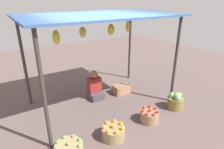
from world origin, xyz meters
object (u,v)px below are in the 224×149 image
at_px(basket_red_tomatoes, 149,116).
at_px(wooden_crate_stacked_rear, 122,89).
at_px(basket_cabbages, 175,101).
at_px(basket_oranges, 113,132).
at_px(vendor_person, 95,88).
at_px(wooden_crate_near_vendor, 120,89).

relative_size(basket_red_tomatoes, wooden_crate_stacked_rear, 1.04).
bearing_deg(basket_red_tomatoes, basket_cabbages, 4.15).
bearing_deg(basket_cabbages, basket_oranges, -177.07).
distance_m(basket_oranges, basket_red_tomatoes, 0.97).
bearing_deg(basket_oranges, vendor_person, 74.54).
bearing_deg(wooden_crate_stacked_rear, basket_oranges, -130.27).
relative_size(vendor_person, basket_cabbages, 1.86).
height_order(vendor_person, wooden_crate_stacked_rear, vendor_person).
xyz_separation_m(basket_red_tomatoes, wooden_crate_stacked_rear, (0.28, 1.44, -0.02)).
distance_m(basket_red_tomatoes, wooden_crate_near_vendor, 1.45).
bearing_deg(wooden_crate_stacked_rear, vendor_person, 168.80).
relative_size(basket_oranges, basket_cabbages, 1.08).
xyz_separation_m(vendor_person, basket_red_tomatoes, (0.52, -1.59, -0.17)).
bearing_deg(basket_cabbages, vendor_person, 132.94).
distance_m(vendor_person, wooden_crate_near_vendor, 0.77).
height_order(basket_oranges, basket_cabbages, basket_cabbages).
bearing_deg(wooden_crate_stacked_rear, wooden_crate_near_vendor, -174.74).
xyz_separation_m(wooden_crate_near_vendor, wooden_crate_stacked_rear, (0.06, 0.01, -0.01)).
xyz_separation_m(basket_cabbages, wooden_crate_stacked_rear, (-0.63, 1.37, -0.07)).
distance_m(vendor_person, basket_cabbages, 2.09).
height_order(basket_cabbages, wooden_crate_near_vendor, basket_cabbages).
distance_m(vendor_person, wooden_crate_stacked_rear, 0.83).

